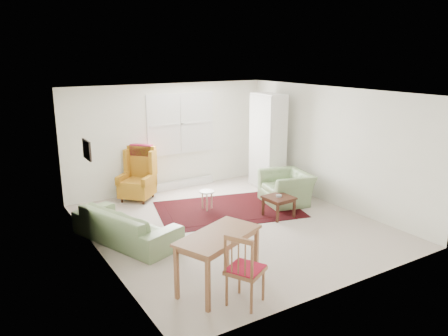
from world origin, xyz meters
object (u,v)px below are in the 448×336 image
coffee_table (279,207)px  desk_chair (245,268)px  wingback_chair (136,174)px  armchair (286,185)px  stool (207,200)px  cabinet (268,142)px  sofa (126,219)px  desk (218,261)px

coffee_table → desk_chair: desk_chair is taller
wingback_chair → armchair: bearing=10.9°
wingback_chair → desk_chair: 4.71m
armchair → stool: 1.78m
coffee_table → cabinet: size_ratio=0.23×
coffee_table → desk_chair: (-2.32, -2.22, 0.28)m
sofa → armchair: sofa is taller
desk_chair → stool: bearing=-50.2°
armchair → desk_chair: size_ratio=1.05×
sofa → desk_chair: desk_chair is taller
sofa → desk: bearing=174.5°
coffee_table → armchair: bearing=41.2°
coffee_table → desk: size_ratio=0.42×
wingback_chair → cabinet: size_ratio=0.53×
cabinet → desk_chair: bearing=-127.7°
sofa → wingback_chair: 2.23m
cabinet → desk: (-3.42, -3.41, -0.74)m
sofa → wingback_chair: bearing=-45.8°
cabinet → desk: size_ratio=1.82×
desk → cabinet: bearing=45.0°
coffee_table → desk: 2.94m
coffee_table → desk: desk is taller
sofa → stool: sofa is taller
wingback_chair → cabinet: (3.02, -0.75, 0.53)m
armchair → cabinet: 1.39m
stool → desk: (-1.39, -2.78, 0.19)m
sofa → desk: (0.57, -2.16, -0.02)m
stool → cabinet: 2.32m
wingback_chair → stool: (1.00, -1.38, -0.39)m
sofa → desk_chair: bearing=173.3°
armchair → coffee_table: bearing=-37.0°
sofa → coffee_table: size_ratio=3.93×
armchair → desk_chair: desk_chair is taller
wingback_chair → stool: wingback_chair is taller
desk → desk_chair: size_ratio=1.25×
stool → desk: desk is taller
coffee_table → desk_chair: 3.22m
armchair → cabinet: cabinet is taller
coffee_table → stool: size_ratio=1.25×
cabinet → desk: bearing=-132.5°
sofa → cabinet: size_ratio=0.90×
desk_chair → sofa: bearing=-15.2°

